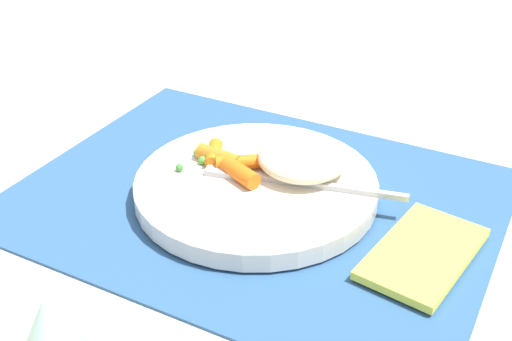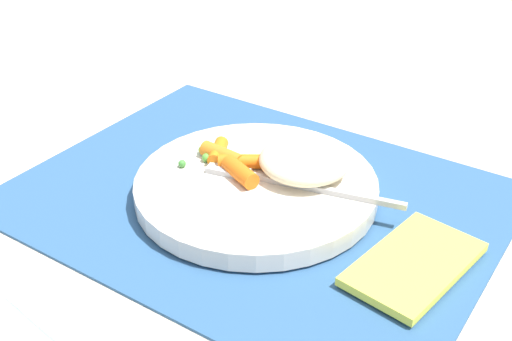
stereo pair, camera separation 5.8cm
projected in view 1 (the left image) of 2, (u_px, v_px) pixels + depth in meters
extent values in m
plane|color=beige|center=(256.00, 199.00, 0.68)|extent=(2.40, 2.40, 0.00)
cube|color=#2D5684|center=(256.00, 197.00, 0.68)|extent=(0.48, 0.37, 0.01)
cylinder|color=silver|center=(256.00, 187.00, 0.67)|extent=(0.25, 0.25, 0.02)
ellipsoid|color=beige|center=(303.00, 158.00, 0.67)|extent=(0.09, 0.09, 0.03)
cylinder|color=orange|center=(219.00, 157.00, 0.69)|extent=(0.05, 0.02, 0.02)
cylinder|color=orange|center=(240.00, 173.00, 0.66)|extent=(0.05, 0.03, 0.02)
cylinder|color=orange|center=(214.00, 154.00, 0.69)|extent=(0.03, 0.04, 0.01)
cylinder|color=orange|center=(240.00, 162.00, 0.68)|extent=(0.05, 0.04, 0.02)
sphere|color=#45913D|center=(270.00, 157.00, 0.69)|extent=(0.01, 0.01, 0.01)
sphere|color=#52A138|center=(258.00, 160.00, 0.69)|extent=(0.01, 0.01, 0.01)
sphere|color=green|center=(222.00, 158.00, 0.69)|extent=(0.01, 0.01, 0.01)
sphere|color=green|center=(274.00, 158.00, 0.69)|extent=(0.01, 0.01, 0.01)
sphere|color=#418F38|center=(179.00, 168.00, 0.68)|extent=(0.01, 0.01, 0.01)
sphere|color=#50A43C|center=(258.00, 160.00, 0.69)|extent=(0.01, 0.01, 0.01)
sphere|color=green|center=(197.00, 153.00, 0.70)|extent=(0.01, 0.01, 0.01)
sphere|color=#50A742|center=(273.00, 155.00, 0.70)|extent=(0.01, 0.01, 0.01)
sphere|color=#59AE3C|center=(201.00, 162.00, 0.68)|extent=(0.01, 0.01, 0.01)
sphere|color=#5AA93E|center=(213.00, 147.00, 0.71)|extent=(0.01, 0.01, 0.01)
cube|color=silver|center=(227.00, 172.00, 0.67)|extent=(0.05, 0.03, 0.01)
cube|color=silver|center=(327.00, 186.00, 0.65)|extent=(0.16, 0.04, 0.01)
cube|color=#EAE54C|center=(423.00, 253.00, 0.59)|extent=(0.09, 0.14, 0.01)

